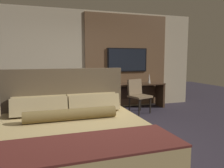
{
  "coord_description": "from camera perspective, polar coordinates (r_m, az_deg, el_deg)",
  "views": [
    {
      "loc": [
        -1.01,
        -3.54,
        1.47
      ],
      "look_at": [
        0.42,
        0.83,
        0.92
      ],
      "focal_mm": 35.0,
      "sensor_mm": 36.0,
      "label": 1
    }
  ],
  "objects": [
    {
      "name": "desk",
      "position": [
        6.43,
        4.67,
        -1.88
      ],
      "size": [
        2.04,
        0.51,
        0.73
      ],
      "color": "#422D1E",
      "rests_on": "ground_plane"
    },
    {
      "name": "ground_plane",
      "position": [
        3.97,
        -2.09,
        -14.99
      ],
      "size": [
        16.0,
        16.0,
        0.0
      ],
      "primitive_type": "plane",
      "color": "#28232D"
    },
    {
      "name": "vase_tall",
      "position": [
        6.55,
        9.69,
        1.48
      ],
      "size": [
        0.08,
        0.08,
        0.29
      ],
      "color": "silver",
      "rests_on": "desk"
    },
    {
      "name": "bed",
      "position": [
        3.15,
        -10.0,
        -14.08
      ],
      "size": [
        2.07,
        2.17,
        1.29
      ],
      "color": "#33281E",
      "rests_on": "ground_plane"
    },
    {
      "name": "book",
      "position": [
        6.12,
        -1.91,
        -0.03
      ],
      "size": [
        0.23,
        0.17,
        0.03
      ],
      "color": "navy",
      "rests_on": "desk"
    },
    {
      "name": "tv",
      "position": [
        6.55,
        4.04,
        6.3
      ],
      "size": [
        1.24,
        0.04,
        0.7
      ],
      "color": "black"
    },
    {
      "name": "wall_back_tv_panel",
      "position": [
        6.26,
        -6.89,
        6.07
      ],
      "size": [
        7.2,
        0.09,
        2.8
      ],
      "color": "#BCAD8E",
      "rests_on": "ground_plane"
    },
    {
      "name": "desk_chair",
      "position": [
        5.95,
        6.7,
        -2.29
      ],
      "size": [
        0.63,
        0.62,
        0.9
      ],
      "rotation": [
        0.0,
        0.0,
        0.31
      ],
      "color": "brown",
      "rests_on": "ground_plane"
    }
  ]
}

